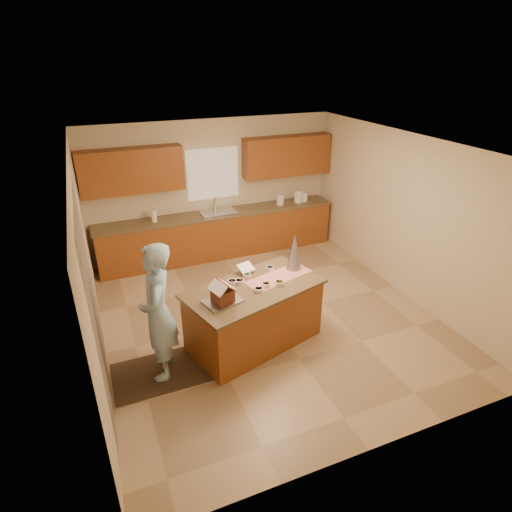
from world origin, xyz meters
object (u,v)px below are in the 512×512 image
(island_base, at_px, (254,316))
(gingerbread_house, at_px, (222,293))
(boy, at_px, (158,313))
(tinsel_tree, at_px, (294,252))

(island_base, xyz_separation_m, gingerbread_house, (-0.52, -0.21, 0.62))
(boy, distance_m, gingerbread_house, 0.83)
(tinsel_tree, xyz_separation_m, gingerbread_house, (-1.26, -0.48, -0.15))
(boy, relative_size, gingerbread_house, 5.28)
(island_base, xyz_separation_m, tinsel_tree, (0.74, 0.27, 0.76))
(island_base, distance_m, boy, 1.43)
(tinsel_tree, relative_size, boy, 0.30)
(island_base, bearing_deg, tinsel_tree, 3.67)
(boy, bearing_deg, island_base, 109.25)
(island_base, distance_m, tinsel_tree, 1.10)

